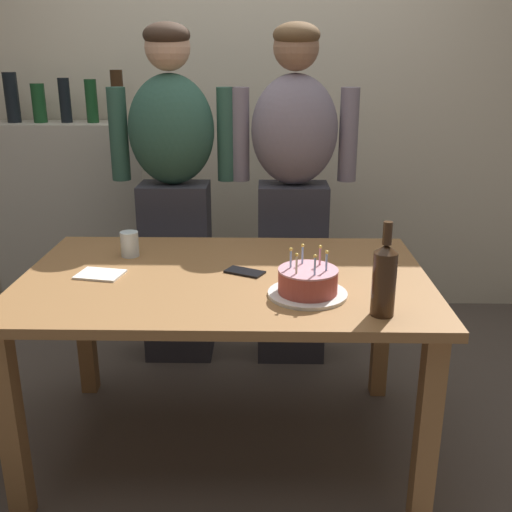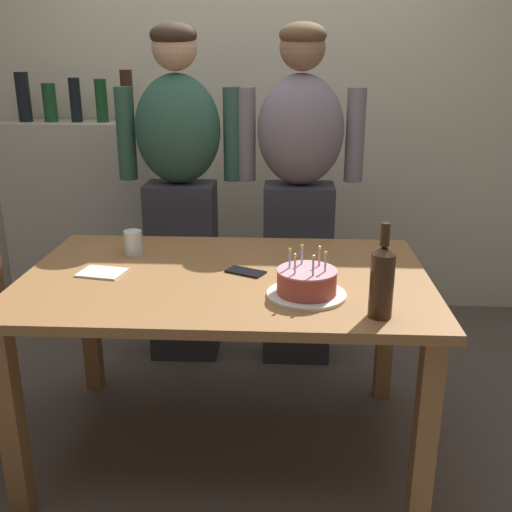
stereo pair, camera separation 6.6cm
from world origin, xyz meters
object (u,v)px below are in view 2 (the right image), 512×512
Objects in this scene: birthday_cake at (307,284)px; person_man_bearded at (180,193)px; cell_phone at (246,272)px; person_woman_cardigan at (299,194)px; water_glass_near at (133,243)px; napkin_stack at (102,273)px; wine_bottle at (382,280)px.

person_man_bearded reaches higher than birthday_cake.
cell_phone is 0.81m from person_woman_cardigan.
person_woman_cardigan is at bearing 40.39° from water_glass_near.
napkin_stack is at bearing 166.58° from birthday_cake.
birthday_cake is 1.87× the size of cell_phone.
water_glass_near is 0.62× the size of napkin_stack.
cell_phone is (-0.22, 0.22, -0.04)m from birthday_cake.
person_woman_cardigan is (0.21, 0.77, 0.13)m from cell_phone.
person_man_bearded is (-0.60, 0.99, 0.09)m from birthday_cake.
cell_phone is 0.09× the size of person_man_bearded.
birthday_cake is 0.81m from water_glass_near.
water_glass_near reaches higher than napkin_stack.
birthday_cake is at bearing 90.68° from person_woman_cardigan.
napkin_stack is 0.10× the size of person_woman_cardigan.
person_man_bearded reaches higher than napkin_stack.
birthday_cake is 1.16m from person_man_bearded.
napkin_stack is 1.11m from person_woman_cardigan.
wine_bottle reaches higher than water_glass_near.
water_glass_near is at bearing 40.39° from person_woman_cardigan.
person_man_bearded is at bearing 0.00° from person_woman_cardigan.
cell_phone is at bearing 3.98° from napkin_stack.
water_glass_near is 0.34× the size of wine_bottle.
person_woman_cardigan is (0.74, 0.81, 0.13)m from napkin_stack.
person_woman_cardigan is (0.59, 0.00, 0.00)m from person_man_bearded.
birthday_cake reaches higher than water_glass_near.
water_glass_near is at bearing -175.25° from cell_phone.
wine_bottle reaches higher than napkin_stack.
person_man_bearded is at bearing 125.63° from wine_bottle.
birthday_cake is at bearing 121.13° from person_man_bearded.
cell_phone is 0.54m from napkin_stack.
cell_phone and napkin_stack have the same top height.
napkin_stack is (-0.06, -0.23, -0.05)m from water_glass_near.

